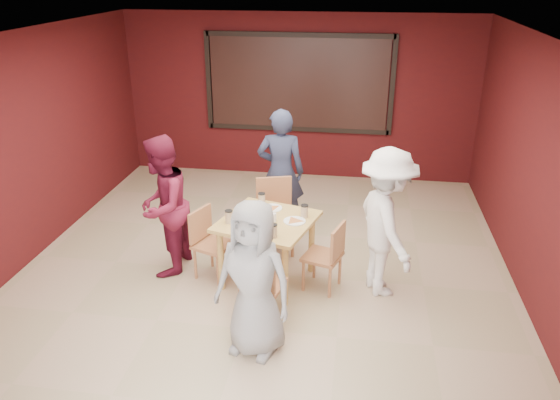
# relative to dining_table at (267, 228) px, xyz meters

# --- Properties ---
(floor) EXTENTS (7.00, 7.00, 0.00)m
(floor) POSITION_rel_dining_table_xyz_m (-0.07, 0.12, -0.69)
(floor) COLOR tan
(floor) RESTS_ON ground
(window_blinds) EXTENTS (3.00, 0.02, 1.50)m
(window_blinds) POSITION_rel_dining_table_xyz_m (-0.07, 3.57, 0.96)
(window_blinds) COLOR black
(dining_table) EXTENTS (1.24, 1.24, 0.95)m
(dining_table) POSITION_rel_dining_table_xyz_m (0.00, 0.00, 0.00)
(dining_table) COLOR #D9AF59
(dining_table) RESTS_ON floor
(chair_front) EXTENTS (0.48, 0.48, 0.83)m
(chair_front) POSITION_rel_dining_table_xyz_m (0.08, -0.84, -0.22)
(chair_front) COLOR #A76C41
(chair_front) RESTS_ON floor
(chair_back) EXTENTS (0.58, 0.58, 0.97)m
(chair_back) POSITION_rel_dining_table_xyz_m (-0.03, 0.80, -0.15)
(chair_back) COLOR #A76C41
(chair_back) RESTS_ON floor
(chair_left) EXTENTS (0.53, 0.53, 0.85)m
(chair_left) POSITION_rel_dining_table_xyz_m (-0.71, 0.01, -0.21)
(chair_left) COLOR #A76C41
(chair_left) RESTS_ON floor
(chair_right) EXTENTS (0.50, 0.50, 0.83)m
(chair_right) POSITION_rel_dining_table_xyz_m (0.72, -0.10, -0.22)
(chair_right) COLOR #A76C41
(chair_right) RESTS_ON floor
(diner_front) EXTENTS (0.88, 0.69, 1.58)m
(diner_front) POSITION_rel_dining_table_xyz_m (0.10, -1.28, 0.10)
(diner_front) COLOR gray
(diner_front) RESTS_ON floor
(diner_back) EXTENTS (0.67, 0.46, 1.77)m
(diner_back) POSITION_rel_dining_table_xyz_m (-0.04, 1.33, 0.19)
(diner_back) COLOR #2C334E
(diner_back) RESTS_ON floor
(diner_left) EXTENTS (0.69, 0.86, 1.72)m
(diner_left) POSITION_rel_dining_table_xyz_m (-1.27, 0.05, 0.16)
(diner_left) COLOR maroon
(diner_left) RESTS_ON floor
(diner_right) EXTENTS (0.99, 1.27, 1.72)m
(diner_right) POSITION_rel_dining_table_xyz_m (1.35, -0.03, 0.17)
(diner_right) COLOR white
(diner_right) RESTS_ON floor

